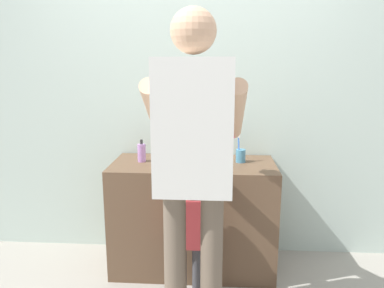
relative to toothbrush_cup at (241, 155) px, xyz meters
name	(u,v)px	position (x,y,z in m)	size (l,w,h in m)	color
ground_plane	(191,288)	(-0.34, -0.35, -0.86)	(14.00, 14.00, 0.00)	#9E998E
back_wall	(196,85)	(-0.34, 0.27, 0.49)	(4.40, 0.08, 2.70)	silver
vanity_cabinet	(193,216)	(-0.34, -0.05, -0.46)	(1.18, 0.54, 0.81)	brown
sink_basin	(193,156)	(-0.34, -0.07, 0.01)	(0.39, 0.39, 0.11)	silver
faucet	(195,146)	(-0.34, 0.16, 0.03)	(0.18, 0.14, 0.18)	#B7BABF
toothbrush_cup	(241,155)	(0.00, 0.00, 0.00)	(0.07, 0.07, 0.21)	#4C8EB2
soap_bottle	(142,153)	(-0.72, -0.03, 0.02)	(0.06, 0.06, 0.16)	#B27FC6
child_toddler	(189,230)	(-0.34, -0.45, -0.38)	(0.25, 0.25, 0.81)	#47474C
adult_parent	(193,147)	(-0.30, -0.70, 0.22)	(0.56, 0.58, 1.80)	#6B5B4C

